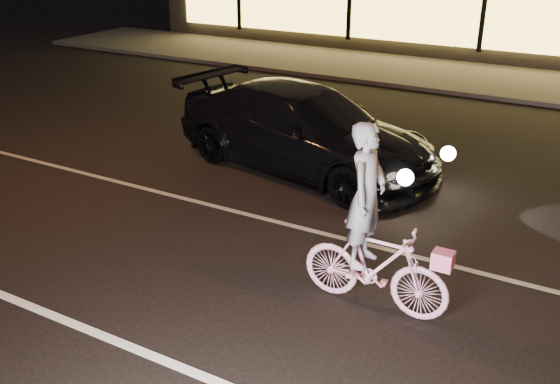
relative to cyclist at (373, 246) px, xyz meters
The scene contains 6 objects.
ground 2.30m from the cyclist, 164.68° to the right, with size 90.00×90.00×0.00m, color black.
lane_stripe_near 3.04m from the cyclist, 135.08° to the right, with size 60.00×0.12×0.01m, color silver.
lane_stripe_far 2.65m from the cyclist, 145.38° to the left, with size 60.00×0.10×0.01m, color gray.
sidewalk 12.63m from the cyclist, 99.47° to the left, with size 30.00×4.00×0.12m, color #383533.
cyclist is the anchor object (origin of this frame).
sedan 4.64m from the cyclist, 127.27° to the left, with size 5.62×3.16×1.54m.
Camera 1 is at (4.30, -5.57, 4.32)m, focal length 40.00 mm.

